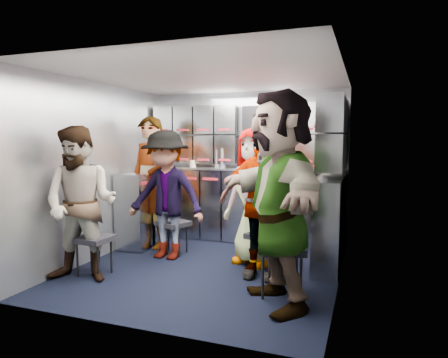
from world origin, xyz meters
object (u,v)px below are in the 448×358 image
(jump_seat_mid_right, at_px, (266,238))
(attendant_arc_a, at_px, (81,204))
(jump_seat_near_left, at_px, (94,241))
(attendant_arc_e, at_px, (279,199))
(jump_seat_near_right, at_px, (283,250))
(attendant_standing, at_px, (151,182))
(attendant_arc_d, at_px, (262,202))
(jump_seat_center, at_px, (259,226))
(attendant_arc_c, at_px, (256,196))
(jump_seat_mid_left, at_px, (173,225))
(attendant_arc_b, at_px, (166,195))

(jump_seat_mid_right, relative_size, attendant_arc_a, 0.28)
(attendant_arc_a, bearing_deg, jump_seat_near_left, 78.16)
(attendant_arc_a, xyz_separation_m, attendant_arc_e, (1.98, 0.10, 0.15))
(jump_seat_near_right, bearing_deg, attendant_standing, 151.30)
(jump_seat_near_left, distance_m, jump_seat_near_right, 1.99)
(jump_seat_near_left, relative_size, attendant_standing, 0.24)
(attendant_arc_d, bearing_deg, jump_seat_near_left, -159.61)
(attendant_arc_d, bearing_deg, attendant_arc_e, -61.15)
(jump_seat_center, distance_m, jump_seat_mid_right, 0.46)
(jump_seat_center, distance_m, attendant_arc_c, 0.43)
(attendant_arc_e, bearing_deg, jump_seat_mid_right, 166.28)
(jump_seat_near_right, distance_m, attendant_arc_d, 0.65)
(attendant_arc_e, bearing_deg, jump_seat_near_right, 145.09)
(jump_seat_center, bearing_deg, attendant_arc_c, -90.00)
(jump_seat_center, bearing_deg, jump_seat_mid_right, -67.14)
(jump_seat_mid_left, height_order, attendant_arc_a, attendant_arc_a)
(jump_seat_center, xyz_separation_m, jump_seat_mid_right, (0.18, -0.42, -0.02))
(jump_seat_near_right, relative_size, attendant_arc_e, 0.26)
(jump_seat_mid_right, distance_m, attendant_arc_e, 1.03)
(jump_seat_near_right, bearing_deg, jump_seat_mid_right, 116.53)
(attendant_arc_a, relative_size, attendant_arc_d, 1.00)
(attendant_standing, height_order, attendant_arc_a, attendant_standing)
(jump_seat_center, distance_m, attendant_arc_e, 1.43)
(attendant_arc_b, relative_size, attendant_arc_d, 0.98)
(attendant_arc_b, xyz_separation_m, attendant_arc_c, (1.06, 0.17, 0.01))
(attendant_arc_d, height_order, attendant_arc_e, attendant_arc_e)
(attendant_standing, bearing_deg, attendant_arc_a, -78.46)
(jump_seat_near_right, relative_size, attendant_arc_d, 0.31)
(jump_seat_near_left, bearing_deg, attendant_arc_b, 61.88)
(jump_seat_mid_left, bearing_deg, jump_seat_center, 8.87)
(jump_seat_center, height_order, attendant_arc_a, attendant_arc_a)
(jump_seat_center, xyz_separation_m, attendant_arc_a, (-1.49, -1.33, 0.39))
(jump_seat_near_left, height_order, attendant_standing, attendant_standing)
(jump_seat_mid_left, height_order, jump_seat_center, jump_seat_center)
(attendant_standing, relative_size, attendant_arc_b, 1.13)
(jump_seat_near_left, distance_m, attendant_arc_c, 1.83)
(jump_seat_near_left, distance_m, attendant_arc_b, 0.99)
(jump_seat_near_right, xyz_separation_m, attendant_arc_a, (-1.98, -0.28, 0.36))
(jump_seat_mid_right, bearing_deg, attendant_arc_e, -68.81)
(attendant_arc_a, height_order, attendant_arc_c, attendant_arc_a)
(jump_seat_mid_left, xyz_separation_m, attendant_arc_c, (1.06, -0.01, 0.42))
(jump_seat_mid_left, height_order, jump_seat_near_right, jump_seat_near_right)
(attendant_standing, xyz_separation_m, attendant_arc_e, (1.98, -1.27, 0.06))
(attendant_standing, bearing_deg, attendant_arc_d, -9.41)
(jump_seat_mid_right, bearing_deg, jump_seat_near_left, -156.54)
(jump_seat_near_left, height_order, attendant_arc_d, attendant_arc_d)
(jump_seat_mid_left, relative_size, jump_seat_center, 1.01)
(jump_seat_near_right, bearing_deg, jump_seat_near_left, -177.15)
(jump_seat_near_right, relative_size, attendant_arc_a, 0.31)
(jump_seat_mid_right, bearing_deg, attendant_standing, 164.61)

